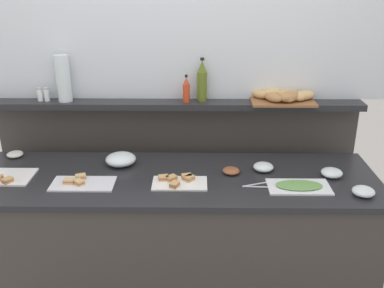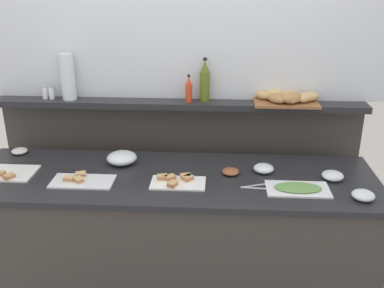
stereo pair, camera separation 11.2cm
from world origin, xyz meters
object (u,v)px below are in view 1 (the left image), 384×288
(condiment_bowl_dark, at_px, (15,154))
(olive_oil_bottle, at_px, (202,82))
(condiment_bowl_teal, at_px, (231,171))
(sandwich_platter_side, at_px, (179,182))
(glass_bowl_large, at_px, (363,192))
(glass_bowl_medium, at_px, (263,167))
(sandwich_platter_front, at_px, (4,177))
(bread_basket, at_px, (285,97))
(cold_cuts_platter, at_px, (299,186))
(glass_bowl_extra, at_px, (121,160))
(serving_tongs, at_px, (258,186))
(glass_bowl_small, at_px, (332,173))
(salt_shaker, at_px, (40,94))
(pepper_shaker, at_px, (47,94))
(hot_sauce_bottle, at_px, (186,90))
(sandwich_platter_rear, at_px, (82,183))
(water_carafe, at_px, (63,78))

(condiment_bowl_dark, distance_m, olive_oil_bottle, 1.26)
(condiment_bowl_teal, bearing_deg, sandwich_platter_side, -155.96)
(glass_bowl_large, relative_size, glass_bowl_medium, 0.99)
(sandwich_platter_front, bearing_deg, bread_basket, 16.13)
(cold_cuts_platter, distance_m, glass_bowl_extra, 1.05)
(serving_tongs, distance_m, bread_basket, 0.69)
(glass_bowl_large, xyz_separation_m, glass_bowl_medium, (-0.48, 0.30, 0.00))
(sandwich_platter_side, distance_m, glass_bowl_small, 0.87)
(condiment_bowl_teal, height_order, bread_basket, bread_basket)
(salt_shaker, bearing_deg, glass_bowl_large, -19.34)
(glass_bowl_extra, xyz_separation_m, condiment_bowl_dark, (-0.69, 0.11, -0.02))
(glass_bowl_small, height_order, pepper_shaker, pepper_shaker)
(sandwich_platter_front, bearing_deg, condiment_bowl_dark, 99.36)
(glass_bowl_medium, bearing_deg, salt_shaker, 165.42)
(sandwich_platter_front, relative_size, glass_bowl_large, 2.66)
(cold_cuts_platter, height_order, serving_tongs, cold_cuts_platter)
(sandwich_platter_front, relative_size, cold_cuts_platter, 0.92)
(glass_bowl_medium, distance_m, pepper_shaker, 1.44)
(glass_bowl_medium, bearing_deg, condiment_bowl_teal, -167.69)
(glass_bowl_small, xyz_separation_m, hot_sauce_bottle, (-0.84, 0.42, 0.37))
(olive_oil_bottle, height_order, pepper_shaker, olive_oil_bottle)
(serving_tongs, bearing_deg, cold_cuts_platter, -3.53)
(glass_bowl_medium, height_order, condiment_bowl_teal, glass_bowl_medium)
(glass_bowl_medium, height_order, bread_basket, bread_basket)
(sandwich_platter_rear, height_order, glass_bowl_large, glass_bowl_large)
(sandwich_platter_front, distance_m, sandwich_platter_rear, 0.46)
(salt_shaker, bearing_deg, hot_sauce_bottle, -0.86)
(hot_sauce_bottle, relative_size, olive_oil_bottle, 0.64)
(bread_basket, bearing_deg, hot_sauce_bottle, -179.57)
(condiment_bowl_teal, distance_m, pepper_shaker, 1.27)
(sandwich_platter_front, height_order, glass_bowl_small, glass_bowl_small)
(condiment_bowl_dark, xyz_separation_m, salt_shaker, (0.14, 0.18, 0.34))
(olive_oil_bottle, bearing_deg, sandwich_platter_side, -103.23)
(condiment_bowl_dark, height_order, bread_basket, bread_basket)
(serving_tongs, bearing_deg, pepper_shaker, 156.44)
(sandwich_platter_rear, distance_m, glass_bowl_extra, 0.32)
(condiment_bowl_dark, bearing_deg, glass_bowl_large, -13.35)
(sandwich_platter_rear, distance_m, salt_shaker, 0.75)
(serving_tongs, distance_m, olive_oil_bottle, 0.78)
(water_carafe, bearing_deg, cold_cuts_platter, -22.50)
(salt_shaker, bearing_deg, condiment_bowl_teal, -18.59)
(olive_oil_bottle, distance_m, salt_shaker, 1.04)
(pepper_shaker, bearing_deg, glass_bowl_medium, -15.03)
(olive_oil_bottle, relative_size, bread_basket, 0.65)
(glass_bowl_small, relative_size, pepper_shaker, 1.39)
(glass_bowl_small, bearing_deg, bread_basket, 116.77)
(condiment_bowl_teal, distance_m, olive_oil_bottle, 0.62)
(sandwich_platter_rear, xyz_separation_m, glass_bowl_large, (1.51, -0.11, 0.01))
(sandwich_platter_side, distance_m, condiment_bowl_dark, 1.10)
(glass_bowl_small, relative_size, hot_sauce_bottle, 0.69)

